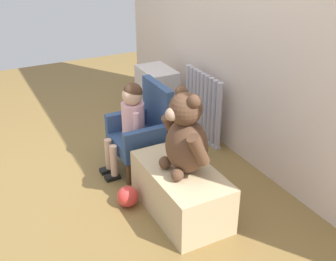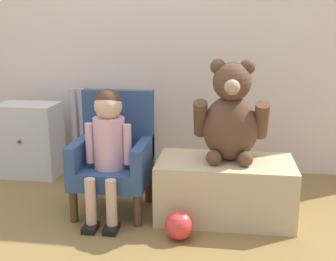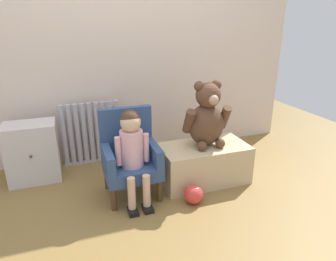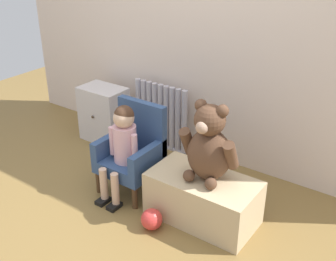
# 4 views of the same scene
# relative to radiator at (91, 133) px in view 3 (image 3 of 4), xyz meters

# --- Properties ---
(ground_plane) EXTENTS (6.00, 6.00, 0.00)m
(ground_plane) POSITION_rel_radiator_xyz_m (0.25, -1.16, -0.30)
(ground_plane) COLOR olive
(back_wall) EXTENTS (3.80, 0.05, 2.40)m
(back_wall) POSITION_rel_radiator_xyz_m (0.25, 0.12, 0.90)
(back_wall) COLOR beige
(back_wall) RESTS_ON ground_plane
(radiator) EXTENTS (0.56, 0.05, 0.60)m
(radiator) POSITION_rel_radiator_xyz_m (0.00, 0.00, 0.00)
(radiator) COLOR #AFAAB7
(radiator) RESTS_ON ground_plane
(small_dresser) EXTENTS (0.42, 0.30, 0.51)m
(small_dresser) POSITION_rel_radiator_xyz_m (-0.51, -0.19, -0.04)
(small_dresser) COLOR silver
(small_dresser) RESTS_ON ground_plane
(child_armchair) EXTENTS (0.41, 0.39, 0.68)m
(child_armchair) POSITION_rel_radiator_xyz_m (0.23, -0.66, 0.02)
(child_armchair) COLOR navy
(child_armchair) RESTS_ON ground_plane
(child_figure) EXTENTS (0.25, 0.35, 0.71)m
(child_figure) POSITION_rel_radiator_xyz_m (0.23, -0.77, 0.16)
(child_figure) COLOR beige
(child_figure) RESTS_ON ground_plane
(low_bench) EXTENTS (0.74, 0.39, 0.32)m
(low_bench) POSITION_rel_radiator_xyz_m (0.86, -0.69, -0.13)
(low_bench) COLOR tan
(low_bench) RESTS_ON ground_plane
(large_teddy_bear) EXTENTS (0.39, 0.28, 0.54)m
(large_teddy_bear) POSITION_rel_radiator_xyz_m (0.88, -0.67, 0.27)
(large_teddy_bear) COLOR brown
(large_teddy_bear) RESTS_ON low_bench
(toy_ball) EXTENTS (0.15, 0.15, 0.15)m
(toy_ball) POSITION_rel_radiator_xyz_m (0.64, -0.98, -0.22)
(toy_ball) COLOR red
(toy_ball) RESTS_ON ground_plane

